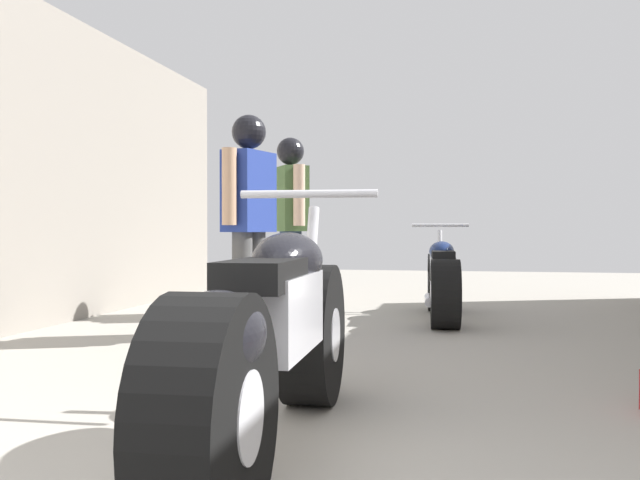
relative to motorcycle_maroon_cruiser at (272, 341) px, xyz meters
name	(u,v)px	position (x,y,z in m)	size (l,w,h in m)	color
ground_plane	(368,351)	(0.04, 2.20, -0.40)	(18.54, 18.54, 0.00)	#9E998E
motorcycle_maroon_cruiser	(272,341)	(0.00, 0.00, 0.00)	(0.62, 2.08, 0.97)	black
motorcycle_black_naked	(442,280)	(0.46, 3.95, -0.06)	(0.54, 1.83, 0.85)	black
mechanic_in_blue	(290,209)	(-0.94, 4.03, 0.58)	(0.42, 0.61, 1.65)	#384766
mechanic_with_helmet	(249,204)	(-0.91, 2.66, 0.58)	(0.33, 0.65, 1.64)	#4C4C4C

